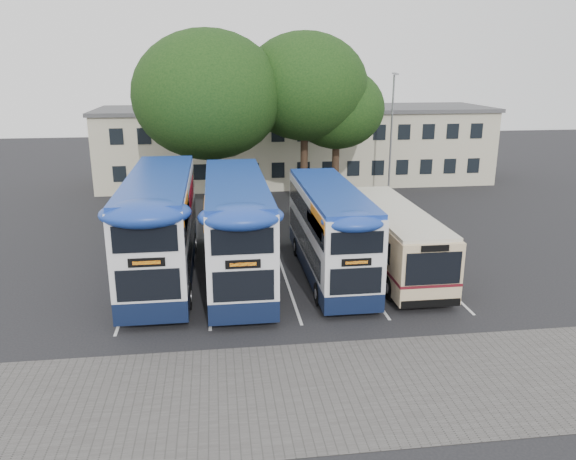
# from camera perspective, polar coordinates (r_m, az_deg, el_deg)

# --- Properties ---
(ground) EXTENTS (120.00, 120.00, 0.00)m
(ground) POSITION_cam_1_polar(r_m,az_deg,el_deg) (23.17, 10.53, -8.44)
(ground) COLOR black
(ground) RESTS_ON ground
(paving_strip) EXTENTS (40.00, 6.00, 0.01)m
(paving_strip) POSITION_cam_1_polar(r_m,az_deg,el_deg) (18.42, 9.24, -15.38)
(paving_strip) COLOR #595654
(paving_strip) RESTS_ON ground
(bay_lines) EXTENTS (14.12, 11.00, 0.01)m
(bay_lines) POSITION_cam_1_polar(r_m,az_deg,el_deg) (26.90, -0.38, -4.52)
(bay_lines) COLOR silver
(bay_lines) RESTS_ON ground
(depot_building) EXTENTS (32.40, 8.40, 6.20)m
(depot_building) POSITION_cam_1_polar(r_m,az_deg,el_deg) (47.84, 0.84, 8.73)
(depot_building) COLOR beige
(depot_building) RESTS_ON ground
(lamp_post) EXTENTS (0.25, 1.05, 9.06)m
(lamp_post) POSITION_cam_1_polar(r_m,az_deg,el_deg) (42.14, 10.48, 10.04)
(lamp_post) COLOR gray
(lamp_post) RESTS_ON ground
(tree_left) EXTENTS (9.51, 9.51, 11.81)m
(tree_left) POSITION_cam_1_polar(r_m,az_deg,el_deg) (36.59, -8.15, 13.41)
(tree_left) COLOR black
(tree_left) RESTS_ON ground
(tree_mid) EXTENTS (8.31, 8.31, 11.75)m
(tree_mid) POSITION_cam_1_polar(r_m,az_deg,el_deg) (38.22, 1.71, 14.35)
(tree_mid) COLOR black
(tree_mid) RESTS_ON ground
(tree_right) EXTENTS (6.45, 6.45, 9.48)m
(tree_right) POSITION_cam_1_polar(r_m,az_deg,el_deg) (39.20, 4.99, 12.18)
(tree_right) COLOR black
(tree_right) RESTS_ON ground
(bus_dd_left) EXTENTS (2.82, 11.62, 4.84)m
(bus_dd_left) POSITION_cam_1_polar(r_m,az_deg,el_deg) (26.45, -12.79, 0.77)
(bus_dd_left) COLOR #0E1733
(bus_dd_left) RESTS_ON ground
(bus_dd_mid) EXTENTS (2.74, 11.30, 4.71)m
(bus_dd_mid) POSITION_cam_1_polar(r_m,az_deg,el_deg) (25.81, -5.25, 0.55)
(bus_dd_mid) COLOR #0E1733
(bus_dd_mid) RESTS_ON ground
(bus_dd_right) EXTENTS (2.47, 10.18, 4.24)m
(bus_dd_right) POSITION_cam_1_polar(r_m,az_deg,el_deg) (26.22, 4.23, 0.25)
(bus_dd_right) COLOR #0E1733
(bus_dd_right) RESTS_ON ground
(bus_single) EXTENTS (2.62, 10.31, 3.07)m
(bus_single) POSITION_cam_1_polar(r_m,az_deg,el_deg) (27.53, 10.56, -0.49)
(bus_single) COLOR #D4BA8D
(bus_single) RESTS_ON ground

